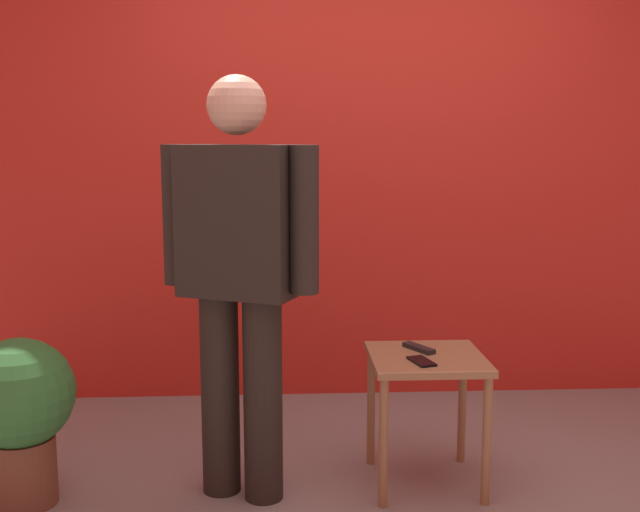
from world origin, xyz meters
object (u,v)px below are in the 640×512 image
object	(u,v)px
standing_person	(239,267)
cell_phone	(422,361)
tv_remote	(419,348)
potted_plant	(20,407)
side_table	(426,378)

from	to	relation	value
standing_person	cell_phone	bearing A→B (deg)	-3.07
standing_person	cell_phone	xyz separation A→B (m)	(0.73, -0.04, -0.39)
tv_remote	potted_plant	size ratio (longest dim) A/B	0.25
cell_phone	tv_remote	xyz separation A→B (m)	(0.02, 0.18, 0.01)
side_table	potted_plant	xyz separation A→B (m)	(-1.66, -0.10, -0.06)
standing_person	tv_remote	world-z (taller)	standing_person
standing_person	tv_remote	xyz separation A→B (m)	(0.76, 0.14, -0.38)
side_table	potted_plant	size ratio (longest dim) A/B	0.83
tv_remote	potted_plant	xyz separation A→B (m)	(-1.63, -0.18, -0.17)
side_table	cell_phone	distance (m)	0.15
standing_person	side_table	bearing A→B (deg)	4.57
standing_person	potted_plant	xyz separation A→B (m)	(-0.88, -0.04, -0.55)
side_table	potted_plant	bearing A→B (deg)	-176.43
cell_phone	potted_plant	xyz separation A→B (m)	(-1.61, -0.00, -0.16)
cell_phone	potted_plant	world-z (taller)	potted_plant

